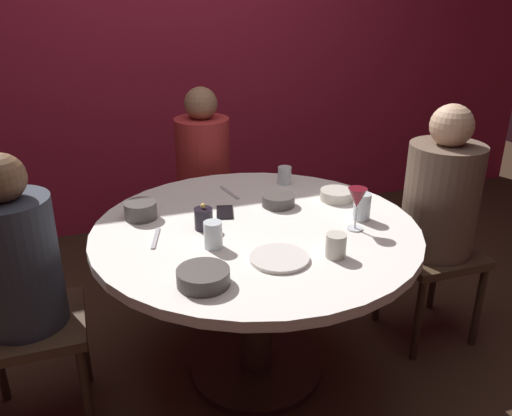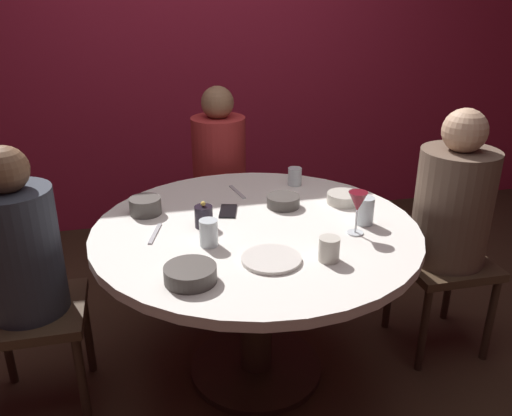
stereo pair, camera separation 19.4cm
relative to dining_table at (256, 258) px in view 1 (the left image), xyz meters
The scene contains 20 objects.
ground_plane 0.58m from the dining_table, ahead, with size 8.00×8.00×0.00m, color #382619.
back_wall 1.96m from the dining_table, 90.00° to the left, with size 6.00×0.10×2.60m, color maroon.
dining_table is the anchor object (origin of this frame).
seated_diner_left 0.91m from the dining_table, behind, with size 0.40×0.40×1.13m.
seated_diner_back 0.92m from the dining_table, 90.00° to the left, with size 0.40×0.40×1.15m.
seated_diner_right 0.91m from the dining_table, ahead, with size 0.40×0.40×1.17m.
candle_holder 0.29m from the dining_table, 168.22° to the left, with size 0.07×0.07×0.11m.
wine_glass 0.49m from the dining_table, 23.35° to the right, with size 0.08×0.08×0.18m.
dinner_plate 0.34m from the dining_table, 92.82° to the right, with size 0.22×0.22×0.01m, color silver.
cell_phone 0.24m from the dining_table, 116.63° to the left, with size 0.07×0.14×0.01m, color black.
bowl_serving_large 0.53m from the dining_table, 151.76° to the left, with size 0.14×0.14×0.07m, color #4C4742.
bowl_salad_center 0.30m from the dining_table, 46.48° to the left, with size 0.15×0.15×0.05m, color #4C4742.
bowl_small_white 0.52m from the dining_table, 129.76° to the right, with size 0.18×0.18×0.05m, color #4C4742.
bowl_sauce_side 0.50m from the dining_table, 18.91° to the left, with size 0.15×0.15×0.05m, color beige.
cup_near_candle 0.32m from the dining_table, 149.22° to the right, with size 0.07×0.07×0.10m, color silver.
cup_by_left_diner 0.56m from the dining_table, 55.27° to the left, with size 0.07×0.07×0.09m, color silver.
cup_by_right_diner 0.49m from the dining_table, 10.26° to the right, with size 0.07×0.07×0.11m, color silver.
cup_center_front 0.44m from the dining_table, 61.39° to the right, with size 0.08×0.08×0.09m, color beige.
fork_near_plate 0.42m from the dining_table, 89.70° to the left, with size 0.02×0.18×0.01m, color #B7B7BC.
knife_near_plate 0.44m from the dining_table, behind, with size 0.02×0.18×0.01m, color #B7B7BC.
Camera 1 is at (-0.63, -1.84, 1.63)m, focal length 36.76 mm.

